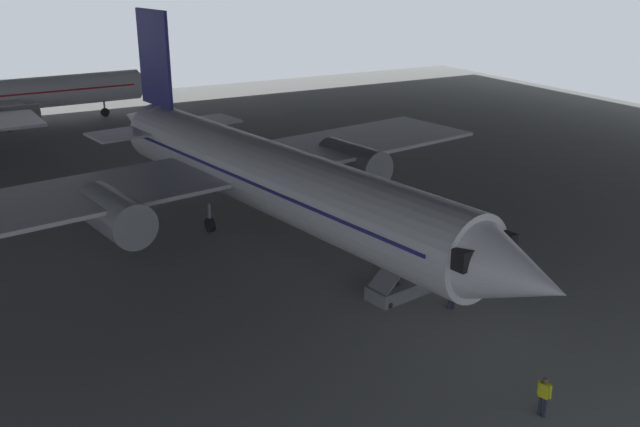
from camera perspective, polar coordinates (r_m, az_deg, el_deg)
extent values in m
plane|color=slate|center=(42.18, -2.74, -2.30)|extent=(110.00, 110.00, 0.00)
cylinder|color=white|center=(41.93, -3.83, 2.87)|extent=(9.07, 31.15, 4.14)
cone|color=white|center=(30.15, 15.26, -4.73)|extent=(4.81, 5.56, 4.06)
cube|color=black|center=(31.41, 11.56, -2.38)|extent=(3.94, 3.43, 0.91)
cone|color=white|center=(56.54, -13.93, 7.18)|extent=(4.54, 7.11, 3.52)
cube|color=navy|center=(53.35, -13.16, 12.04)|extent=(0.97, 4.50, 6.78)
cube|color=white|center=(54.47, -9.49, 7.26)|extent=(5.75, 4.20, 0.16)
cube|color=white|center=(52.01, -15.09, 6.26)|extent=(5.75, 4.20, 0.16)
cube|color=white|center=(52.21, 2.80, 5.80)|extent=(18.31, 10.23, 0.24)
cylinder|color=#9EA3A8|center=(49.43, 2.68, 4.13)|extent=(3.40, 5.73, 2.57)
cube|color=white|center=(41.90, -19.99, 1.08)|extent=(18.31, 10.23, 0.24)
cylinder|color=#9EA3A8|center=(40.76, -16.09, -0.07)|extent=(3.40, 5.73, 2.57)
cube|color=navy|center=(41.84, -3.84, 3.27)|extent=(8.79, 28.93, 0.16)
cylinder|color=#9EA3A8|center=(35.25, 5.90, -4.76)|extent=(0.20, 0.20, 1.15)
cylinder|color=black|center=(35.59, 5.86, -5.93)|extent=(0.44, 0.94, 0.90)
cylinder|color=#9EA3A8|center=(46.47, -3.16, 1.45)|extent=(0.20, 0.20, 1.15)
cylinder|color=black|center=(46.73, -3.14, 0.52)|extent=(0.44, 0.94, 0.90)
cylinder|color=#9EA3A8|center=(43.80, -8.88, 0.08)|extent=(0.20, 0.20, 1.15)
cylinder|color=black|center=(44.07, -8.82, -0.90)|extent=(0.44, 0.94, 0.90)
cube|color=slate|center=(35.91, 6.79, -5.90)|extent=(4.24, 2.13, 0.70)
cube|color=slate|center=(35.12, 6.91, -3.04)|extent=(3.92, 1.89, 3.27)
cube|color=slate|center=(35.81, 9.11, 0.02)|extent=(1.30, 1.46, 0.12)
cylinder|color=black|center=(36.03, 8.46, 1.03)|extent=(0.06, 0.06, 1.00)
cylinder|color=black|center=(35.27, 9.86, 0.53)|extent=(0.06, 0.06, 1.00)
cylinder|color=black|center=(37.52, 7.83, -5.12)|extent=(0.32, 0.17, 0.30)
cylinder|color=black|center=(36.67, 9.40, -5.82)|extent=(0.32, 0.17, 0.30)
cylinder|color=black|center=(35.41, 4.05, -6.55)|extent=(0.32, 0.17, 0.30)
cylinder|color=black|center=(34.50, 5.62, -7.34)|extent=(0.32, 0.17, 0.30)
cylinder|color=#232838|center=(28.10, 17.26, -14.50)|extent=(0.14, 0.14, 0.81)
cylinder|color=#232838|center=(28.03, 17.59, -14.62)|extent=(0.14, 0.14, 0.81)
cube|color=yellow|center=(27.69, 17.57, -13.37)|extent=(0.31, 0.41, 0.57)
cylinder|color=yellow|center=(27.76, 17.15, -13.17)|extent=(0.09, 0.09, 0.54)
cylinder|color=yellow|center=(27.60, 18.01, -13.48)|extent=(0.09, 0.09, 0.54)
sphere|color=brown|center=(27.48, 17.66, -12.66)|extent=(0.22, 0.22, 0.22)
cylinder|color=#232838|center=(34.78, 10.64, -6.94)|extent=(0.14, 0.14, 0.78)
cylinder|color=#232838|center=(34.79, 10.34, -6.91)|extent=(0.14, 0.14, 0.78)
cube|color=orange|center=(34.50, 10.56, -5.94)|extent=(0.41, 0.41, 0.55)
cylinder|color=orange|center=(34.47, 10.95, -5.93)|extent=(0.09, 0.09, 0.52)
cylinder|color=orange|center=(34.50, 10.18, -5.86)|extent=(0.09, 0.09, 0.52)
sphere|color=tan|center=(34.33, 10.60, -5.35)|extent=(0.21, 0.21, 0.21)
cylinder|color=white|center=(77.74, -22.60, 8.86)|extent=(23.20, 4.25, 3.10)
cone|color=white|center=(80.79, -13.48, 10.17)|extent=(3.86, 3.22, 3.03)
cube|color=black|center=(80.14, -14.84, 10.27)|extent=(2.30, 2.74, 0.68)
cylinder|color=#9EA3A8|center=(71.29, -23.19, 7.21)|extent=(4.12, 2.12, 1.92)
cube|color=red|center=(77.70, -22.62, 9.03)|extent=(21.52, 4.23, 0.16)
cylinder|color=#9EA3A8|center=(79.65, -16.93, 8.35)|extent=(0.20, 0.20, 1.15)
cylinder|color=black|center=(79.80, -16.87, 7.78)|extent=(0.91, 0.34, 0.90)
cylinder|color=#9EA3A8|center=(79.84, -24.29, 7.49)|extent=(0.20, 0.20, 1.15)
cylinder|color=black|center=(79.99, -24.21, 6.93)|extent=(0.91, 0.34, 0.90)
cylinder|color=#9EA3A8|center=(75.66, -23.79, 6.96)|extent=(0.20, 0.20, 1.15)
cylinder|color=black|center=(75.81, -23.71, 6.37)|extent=(0.91, 0.34, 0.90)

